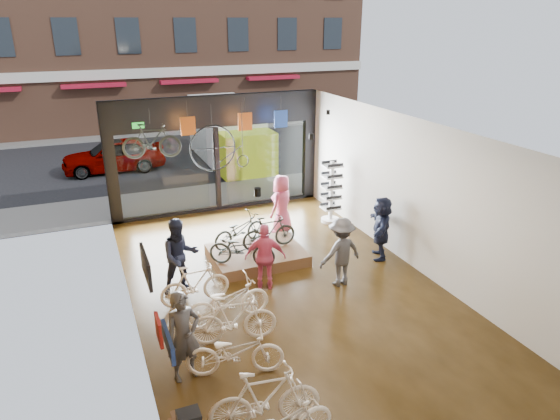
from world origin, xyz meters
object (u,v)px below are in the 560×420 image
customer_1 (180,256)px  display_platform (257,255)px  floor_bike_5 (195,284)px  display_bike_left (242,249)px  floor_bike_1 (265,399)px  sunglasses_rack (331,192)px  box_truck (232,135)px  floor_bike_2 (235,352)px  customer_4 (282,204)px  street_car (114,155)px  display_bike_right (239,230)px  customer_5 (381,228)px  hung_bike (152,141)px  customer_3 (341,252)px  floor_bike_3 (234,319)px  customer_2 (265,257)px  floor_bike_4 (228,301)px  penny_farthing (222,149)px  display_bike_mid (269,232)px  customer_0 (183,336)px

customer_1 → display_platform: bearing=17.2°
floor_bike_5 → display_bike_left: display_bike_left is taller
floor_bike_1 → sunglasses_rack: size_ratio=0.91×
box_truck → floor_bike_2: box_truck is taller
customer_4 → display_platform: bearing=14.1°
sunglasses_rack → floor_bike_2: bearing=-126.1°
street_car → display_bike_right: size_ratio=2.54×
customer_5 → hung_bike: bearing=-94.5°
street_car → floor_bike_1: street_car is taller
display_bike_right → customer_3: size_ratio=0.95×
street_car → display_bike_left: bearing=11.0°
street_car → floor_bike_3: 13.39m
street_car → floor_bike_3: (1.08, -13.35, -0.19)m
customer_1 → customer_4: (3.51, 2.35, -0.02)m
customer_2 → sunglasses_rack: size_ratio=0.83×
floor_bike_5 → customer_1: bearing=12.9°
box_truck → customer_2: 10.90m
box_truck → customer_1: box_truck is taller
street_car → sunglasses_rack: (5.79, -8.46, 0.28)m
customer_4 → floor_bike_2: bearing=25.8°
floor_bike_4 → penny_farthing: (1.38, 4.86, 2.01)m
customer_2 → penny_farthing: size_ratio=0.97×
floor_bike_3 → display_bike_mid: 3.78m
street_car → display_bike_right: bearing=14.0°
display_bike_left → customer_1: bearing=128.0°
floor_bike_1 → customer_4: (3.18, 7.03, 0.35)m
floor_bike_5 → customer_4: bearing=-50.2°
customer_4 → sunglasses_rack: bearing=151.4°
floor_bike_3 → display_platform: (1.63, 3.20, -0.37)m
floor_bike_4 → customer_1: customer_1 is taller
customer_2 → customer_4: bearing=-97.8°
customer_3 → street_car: bearing=-77.7°
box_truck → display_bike_left: (-2.80, -9.79, -0.60)m
floor_bike_4 → customer_3: 3.03m
display_bike_right → customer_5: 3.78m
floor_bike_2 → floor_bike_5: size_ratio=1.11×
floor_bike_5 → penny_farthing: bearing=-27.6°
penny_farthing → box_truck: bearing=70.9°
display_bike_right → sunglasses_rack: bearing=-90.2°
floor_bike_1 → customer_2: bearing=-12.7°
customer_0 → penny_farthing: (2.59, 6.27, 1.64)m
floor_bike_1 → display_bike_left: size_ratio=1.08×
floor_bike_2 → display_bike_mid: bearing=-12.6°
customer_5 → hung_bike: size_ratio=1.08×
sunglasses_rack → display_bike_left: bearing=-143.3°
penny_farthing → customer_5: bearing=-46.4°
floor_bike_1 → penny_farthing: size_ratio=1.06×
customer_4 → penny_farthing: (-1.49, 0.88, 1.61)m
sunglasses_rack → customer_5: bearing=-84.6°
hung_bike → customer_2: bearing=-144.8°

